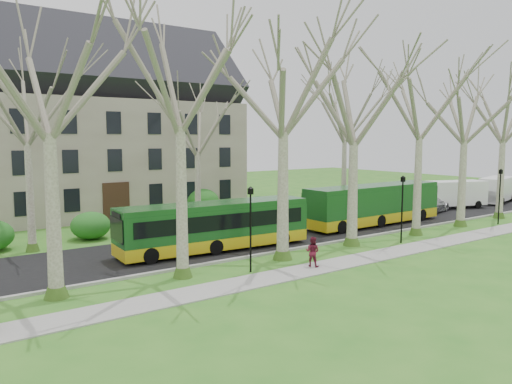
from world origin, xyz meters
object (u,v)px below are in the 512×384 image
(van_a, at_px, (454,194))
(pedestrian_b, at_px, (313,252))
(van_b, at_px, (497,190))
(bus_lead, at_px, (216,226))
(bus_follow, at_px, (374,204))
(sedan, at_px, (431,204))

(van_a, xyz_separation_m, pedestrian_b, (-25.91, -8.28, -0.51))
(van_b, xyz_separation_m, pedestrian_b, (-33.01, -7.92, -0.52))
(bus_lead, distance_m, pedestrian_b, 6.70)
(bus_lead, bearing_deg, bus_follow, 5.26)
(bus_lead, height_order, van_b, bus_lead)
(bus_lead, distance_m, bus_follow, 14.70)
(bus_follow, bearing_deg, sedan, 6.58)
(pedestrian_b, bearing_deg, sedan, -97.24)
(sedan, height_order, van_a, van_a)
(van_a, relative_size, pedestrian_b, 3.76)
(bus_follow, height_order, pedestrian_b, bus_follow)
(bus_follow, height_order, van_a, bus_follow)
(bus_lead, relative_size, pedestrian_b, 7.53)
(bus_lead, xyz_separation_m, van_a, (28.03, 1.96, -0.19))
(van_a, height_order, pedestrian_b, van_a)
(bus_lead, bearing_deg, van_b, 6.24)
(van_b, bearing_deg, van_a, 161.66)
(bus_lead, relative_size, van_a, 2.00)
(bus_lead, distance_m, van_a, 28.10)
(sedan, bearing_deg, van_b, -105.01)
(pedestrian_b, bearing_deg, van_a, -99.51)
(bus_follow, distance_m, van_a, 13.43)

